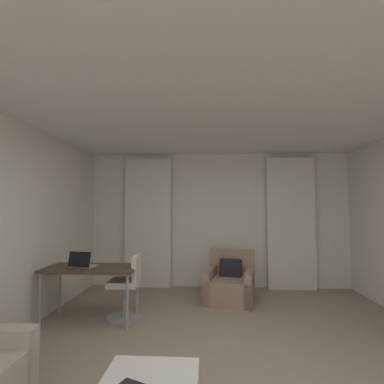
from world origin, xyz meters
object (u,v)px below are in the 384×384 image
desk (92,272)px  desk_chair (127,290)px  armchair (230,284)px  laptop (83,264)px

desk → desk_chair: (0.47, 0.07, -0.27)m
desk_chair → desk: bearing=-171.1°
armchair → laptop: 2.35m
desk_chair → laptop: size_ratio=2.43×
laptop → desk: bearing=15.0°
armchair → desk_chair: size_ratio=1.04×
armchair → desk: size_ratio=0.74×
desk_chair → laptop: bearing=-169.9°
armchair → desk: (-1.95, -0.97, 0.39)m
armchair → desk_chair: bearing=-148.8°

